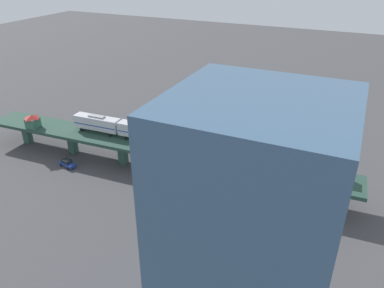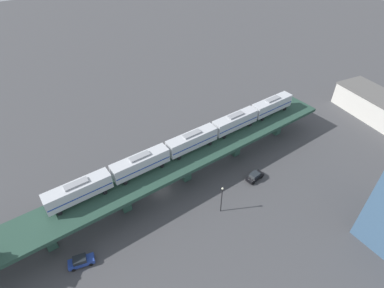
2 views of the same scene
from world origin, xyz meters
name	(u,v)px [view 1 (image 1 of 2)]	position (x,y,z in m)	size (l,w,h in m)	color
ground_plane	(154,170)	(0.00, 0.00, 0.00)	(400.00, 400.00, 0.00)	#424244
elevated_viaduct	(153,149)	(0.01, -0.15, 5.64)	(13.11, 92.31, 6.54)	#244135
subway_train	(192,140)	(-1.87, 9.12, 9.08)	(6.03, 62.46, 4.45)	silver
signal_hut	(32,121)	(4.09, -32.84, 8.34)	(3.38, 3.38, 3.40)	#33604C
street_car_black	(218,206)	(8.33, 19.58, 0.94)	(2.42, 4.61, 1.89)	black
street_car_blue	(67,163)	(7.59, -19.91, 0.94)	(2.68, 4.68, 1.89)	#233D93
delivery_truck	(140,144)	(-7.02, -8.35, 1.76)	(2.98, 7.39, 3.20)	#333338
street_lamp	(158,187)	(11.39, 7.58, 4.11)	(0.44, 0.44, 6.94)	black
office_tower	(247,259)	(36.94, 33.44, 18.00)	(16.00, 16.00, 36.00)	#3D5B7A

